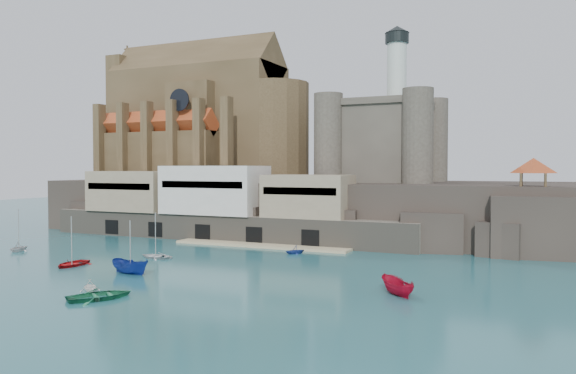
% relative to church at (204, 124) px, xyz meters
% --- Properties ---
extents(ground, '(300.00, 300.00, 0.00)m').
position_rel_church_xyz_m(ground, '(24.13, -41.85, -22.13)').
color(ground, '#1B525A').
rests_on(ground, ground).
extents(promontory, '(100.00, 36.00, 10.00)m').
position_rel_church_xyz_m(promontory, '(23.94, -2.48, -17.20)').
color(promontory, black).
rests_on(promontory, ground).
extents(quay, '(70.00, 12.00, 13.05)m').
position_rel_church_xyz_m(quay, '(13.94, -18.78, -16.06)').
color(quay, '#6F6759').
rests_on(quay, ground).
extents(church, '(47.00, 25.93, 30.51)m').
position_rel_church_xyz_m(church, '(0.00, 0.00, 0.00)').
color(church, '#483821').
rests_on(church, promontory).
extents(castle_keep, '(21.20, 21.20, 29.30)m').
position_rel_church_xyz_m(castle_keep, '(40.21, -0.78, -3.81)').
color(castle_keep, '#454036').
rests_on(castle_keep, promontory).
extents(rock_outcrop, '(14.50, 10.50, 8.70)m').
position_rel_church_xyz_m(rock_outcrop, '(66.13, -16.01, -18.11)').
color(rock_outcrop, black).
rests_on(rock_outcrop, ground).
extents(pavilion, '(6.40, 6.40, 5.40)m').
position_rel_church_xyz_m(pavilion, '(66.13, -15.85, -9.40)').
color(pavilion, '#483821').
rests_on(pavilion, rock_outcrop).
extents(boat_0, '(4.00, 1.59, 5.45)m').
position_rel_church_xyz_m(boat_0, '(11.89, -49.70, -22.13)').
color(boat_0, '#AA0C0F').
rests_on(boat_0, ground).
extents(boat_1, '(2.72, 2.86, 2.86)m').
position_rel_church_xyz_m(boat_1, '(24.82, -60.02, -22.13)').
color(boat_1, white).
rests_on(boat_1, ground).
extents(boat_2, '(2.51, 2.47, 5.74)m').
position_rel_church_xyz_m(boat_2, '(22.49, -50.96, -22.13)').
color(boat_2, navy).
rests_on(boat_2, ground).
extents(boat_3, '(4.38, 3.48, 6.16)m').
position_rel_church_xyz_m(boat_3, '(28.34, -62.36, -22.13)').
color(boat_3, '#237850').
rests_on(boat_3, ground).
extents(boat_4, '(3.16, 2.13, 3.45)m').
position_rel_church_xyz_m(boat_4, '(-4.95, -43.65, -22.13)').
color(boat_4, silver).
rests_on(boat_4, ground).
extents(boat_5, '(2.82, 2.82, 5.24)m').
position_rel_church_xyz_m(boat_5, '(54.13, -48.72, -22.13)').
color(boat_5, '#A80A24').
rests_on(boat_5, ground).
extents(boat_6, '(1.42, 3.71, 5.07)m').
position_rel_church_xyz_m(boat_6, '(17.81, -40.07, -22.13)').
color(boat_6, silver).
rests_on(boat_6, ground).
extents(boat_7, '(3.06, 2.91, 3.05)m').
position_rel_church_xyz_m(boat_7, '(34.22, -28.57, -22.13)').
color(boat_7, navy).
rests_on(boat_7, ground).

